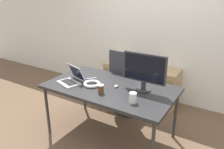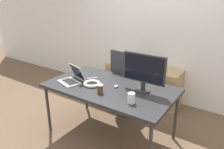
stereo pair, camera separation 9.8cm
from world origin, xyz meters
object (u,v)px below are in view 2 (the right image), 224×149
(water_bottle, at_px, (122,57))
(cable_coil, at_px, (92,84))
(mouse, at_px, (116,86))
(office_chair, at_px, (129,89))
(coffee_cup_brown, at_px, (100,89))
(laptop_center, at_px, (72,79))
(coffee_cup_white, at_px, (131,98))
(cabinet_left, at_px, (122,78))
(monitor, at_px, (144,71))
(cabinet_right, at_px, (166,89))

(water_bottle, height_order, cable_coil, water_bottle)
(water_bottle, height_order, mouse, water_bottle)
(office_chair, bearing_deg, coffee_cup_brown, -82.75)
(water_bottle, relative_size, cable_coil, 0.90)
(mouse, bearing_deg, coffee_cup_brown, -106.68)
(laptop_center, relative_size, coffee_cup_brown, 3.52)
(coffee_cup_white, bearing_deg, office_chair, 120.37)
(cabinet_left, height_order, coffee_cup_white, coffee_cup_white)
(cabinet_left, relative_size, coffee_cup_brown, 6.05)
(coffee_cup_brown, bearing_deg, monitor, 39.99)
(laptop_center, distance_m, cable_coil, 0.30)
(coffee_cup_white, bearing_deg, coffee_cup_brown, 178.15)
(monitor, distance_m, coffee_cup_white, 0.41)
(coffee_cup_white, bearing_deg, laptop_center, 175.37)
(office_chair, distance_m, coffee_cup_white, 1.18)
(office_chair, xyz_separation_m, mouse, (0.19, -0.70, 0.36))
(cabinet_right, distance_m, coffee_cup_white, 1.56)
(water_bottle, distance_m, coffee_cup_white, 1.80)
(office_chair, height_order, coffee_cup_white, office_chair)
(mouse, xyz_separation_m, cable_coil, (-0.31, -0.11, 0.00))
(office_chair, height_order, monitor, monitor)
(cabinet_left, relative_size, cabinet_right, 1.00)
(cabinet_left, height_order, coffee_cup_brown, coffee_cup_brown)
(water_bottle, relative_size, laptop_center, 0.54)
(monitor, height_order, cable_coil, monitor)
(office_chair, bearing_deg, water_bottle, 131.13)
(cabinet_left, distance_m, coffee_cup_brown, 1.65)
(office_chair, xyz_separation_m, laptop_center, (-0.41, -0.88, 0.39))
(coffee_cup_white, height_order, coffee_cup_brown, coffee_cup_white)
(cabinet_left, xyz_separation_m, mouse, (0.65, -1.22, 0.44))
(office_chair, distance_m, coffee_cup_brown, 1.03)
(cabinet_left, height_order, monitor, monitor)
(office_chair, xyz_separation_m, monitor, (0.53, -0.60, 0.60))
(cable_coil, bearing_deg, mouse, 20.12)
(cabinet_right, bearing_deg, mouse, -101.65)
(cabinet_right, relative_size, coffee_cup_white, 5.50)
(laptop_center, bearing_deg, cabinet_left, 92.00)
(cable_coil, bearing_deg, water_bottle, 104.46)
(cabinet_left, height_order, laptop_center, laptop_center)
(monitor, bearing_deg, mouse, -163.52)
(laptop_center, bearing_deg, water_bottle, 92.00)
(cabinet_right, bearing_deg, coffee_cup_brown, -102.51)
(laptop_center, height_order, coffee_cup_brown, laptop_center)
(coffee_cup_white, distance_m, coffee_cup_brown, 0.44)
(cabinet_right, height_order, mouse, mouse)
(cable_coil, bearing_deg, coffee_cup_white, -12.18)
(water_bottle, bearing_deg, cabinet_right, -0.14)
(cabinet_left, relative_size, mouse, 9.89)
(cabinet_left, bearing_deg, office_chair, -48.75)
(mouse, height_order, coffee_cup_brown, coffee_cup_brown)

